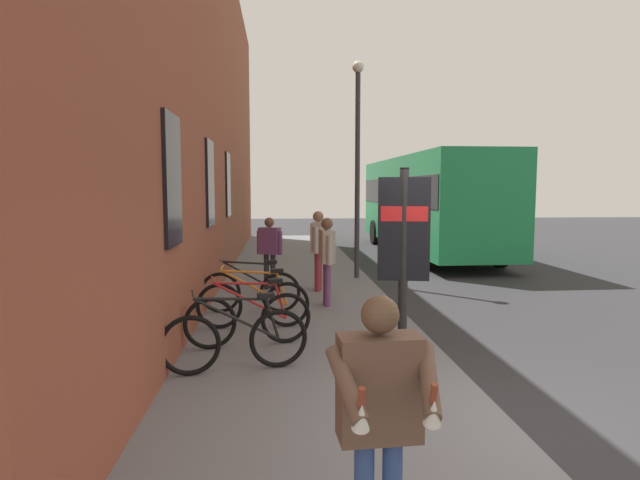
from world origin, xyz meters
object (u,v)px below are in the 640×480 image
object	(u,v)px
bicycle_under_window	(254,303)
tourist_with_hotdogs	(380,405)
bicycle_nearest_sign	(236,340)
bicycle_far_end	(251,291)
bicycle_leaning_wall	(249,318)
city_bus	(427,199)
pedestrian_by_facade	(327,252)
street_lamp	(358,151)
transit_info_sign	(404,243)
pedestrian_crossing_street	(318,242)
pedestrian_near_bus	(269,246)

from	to	relation	value
bicycle_under_window	tourist_with_hotdogs	size ratio (longest dim) A/B	1.11
bicycle_nearest_sign	bicycle_far_end	xyz separation A→B (m)	(3.03, -0.01, 0.00)
bicycle_leaning_wall	city_bus	bearing A→B (deg)	-26.97
bicycle_nearest_sign	bicycle_far_end	size ratio (longest dim) A/B	0.99
pedestrian_by_facade	street_lamp	distance (m)	3.81
bicycle_leaning_wall	transit_info_sign	distance (m)	2.72
tourist_with_hotdogs	pedestrian_crossing_street	bearing A→B (deg)	-1.85
bicycle_nearest_sign	city_bus	xyz separation A→B (m)	(12.04, -5.71, 1.41)
bicycle_under_window	transit_info_sign	size ratio (longest dim) A/B	0.74
pedestrian_crossing_street	bicycle_leaning_wall	bearing A→B (deg)	162.48
bicycle_far_end	pedestrian_near_bus	bearing A→B (deg)	-7.73
bicycle_nearest_sign	bicycle_leaning_wall	world-z (taller)	same
bicycle_nearest_sign	bicycle_far_end	bearing A→B (deg)	-0.24
city_bus	pedestrian_by_facade	xyz separation A→B (m)	(-8.54, 4.31, -0.80)
bicycle_under_window	pedestrian_crossing_street	bearing A→B (deg)	-22.47
bicycle_leaning_wall	pedestrian_crossing_street	bearing A→B (deg)	-17.52
transit_info_sign	pedestrian_crossing_street	size ratio (longest dim) A/B	1.41
bicycle_under_window	street_lamp	world-z (taller)	street_lamp
transit_info_sign	pedestrian_crossing_street	xyz separation A→B (m)	(5.65, 0.50, -0.56)
bicycle_under_window	tourist_with_hotdogs	bearing A→B (deg)	-169.96
bicycle_nearest_sign	pedestrian_by_facade	distance (m)	3.83
transit_info_sign	tourist_with_hotdogs	size ratio (longest dim) A/B	1.50
transit_info_sign	pedestrian_crossing_street	bearing A→B (deg)	5.07
transit_info_sign	pedestrian_by_facade	world-z (taller)	transit_info_sign
bicycle_nearest_sign	transit_info_sign	distance (m)	2.31
transit_info_sign	tourist_with_hotdogs	distance (m)	2.91
bicycle_leaning_wall	street_lamp	bearing A→B (deg)	-22.70
bicycle_under_window	bicycle_far_end	world-z (taller)	same
pedestrian_near_bus	street_lamp	distance (m)	3.28
city_bus	bicycle_nearest_sign	bearing A→B (deg)	154.63
pedestrian_by_facade	street_lamp	size ratio (longest dim) A/B	0.32
transit_info_sign	street_lamp	bearing A→B (deg)	-4.47
bicycle_under_window	city_bus	bearing A→B (deg)	-29.09
pedestrian_by_facade	bicycle_nearest_sign	bearing A→B (deg)	158.21
bicycle_far_end	street_lamp	xyz separation A→B (m)	(3.51, -2.40, 2.69)
bicycle_far_end	pedestrian_by_facade	xyz separation A→B (m)	(0.48, -1.39, 0.61)
city_bus	tourist_with_hotdogs	xyz separation A→B (m)	(-15.47, 4.64, -0.81)
tourist_with_hotdogs	street_lamp	size ratio (longest dim) A/B	0.31
pedestrian_crossing_street	street_lamp	bearing A→B (deg)	-34.03
pedestrian_near_bus	bicycle_leaning_wall	bearing A→B (deg)	177.18
bicycle_nearest_sign	transit_info_sign	world-z (taller)	transit_info_sign
bicycle_leaning_wall	city_bus	distance (m)	12.45
bicycle_nearest_sign	pedestrian_near_bus	size ratio (longest dim) A/B	1.12
tourist_with_hotdogs	street_lamp	distance (m)	10.27
pedestrian_near_bus	bicycle_under_window	bearing A→B (deg)	176.60
bicycle_under_window	pedestrian_crossing_street	distance (m)	3.28
pedestrian_crossing_street	tourist_with_hotdogs	size ratio (longest dim) A/B	1.07
pedestrian_crossing_street	bicycle_under_window	bearing A→B (deg)	157.53
bicycle_leaning_wall	bicycle_far_end	bearing A→B (deg)	2.52
bicycle_nearest_sign	city_bus	size ratio (longest dim) A/B	0.17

